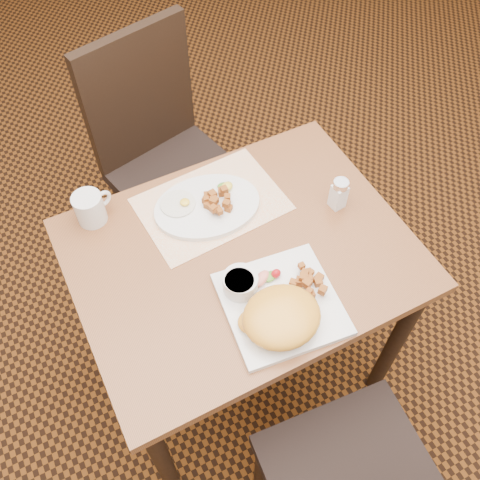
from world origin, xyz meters
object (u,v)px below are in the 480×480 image
object	(u,v)px
table	(242,273)
plate_square	(281,304)
chair_far	(164,151)
coffee_mug	(90,208)
salt_shaker	(339,193)
plate_oval	(207,206)

from	to	relation	value
table	plate_square	xyz separation A→B (m)	(0.01, -0.19, 0.12)
chair_far	coffee_mug	bearing A→B (deg)	33.99
salt_shaker	table	bearing A→B (deg)	-176.49
chair_far	coffee_mug	size ratio (longest dim) A/B	8.69
plate_oval	table	bearing A→B (deg)	-83.44
plate_oval	coffee_mug	bearing A→B (deg)	159.01
plate_square	salt_shaker	size ratio (longest dim) A/B	2.80
table	coffee_mug	bearing A→B (deg)	137.71
plate_oval	salt_shaker	size ratio (longest dim) A/B	3.05
table	salt_shaker	xyz separation A→B (m)	(0.31, 0.02, 0.16)
chair_far	plate_oval	xyz separation A→B (m)	(-0.04, -0.48, 0.22)
plate_oval	salt_shaker	bearing A→B (deg)	-25.05
table	plate_square	bearing A→B (deg)	-86.53
plate_square	table	bearing A→B (deg)	93.47
table	salt_shaker	size ratio (longest dim) A/B	9.00
coffee_mug	plate_square	bearing A→B (deg)	-55.53
chair_far	plate_oval	bearing A→B (deg)	72.15
table	chair_far	distance (m)	0.66
plate_square	coffee_mug	distance (m)	0.59
plate_square	salt_shaker	xyz separation A→B (m)	(0.30, 0.21, 0.04)
chair_far	salt_shaker	xyz separation A→B (m)	(0.30, -0.64, 0.26)
salt_shaker	coffee_mug	size ratio (longest dim) A/B	0.90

